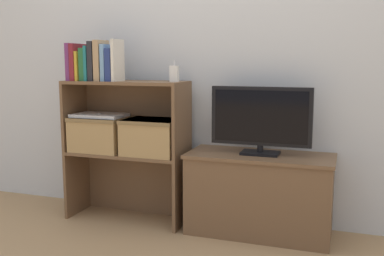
% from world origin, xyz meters
% --- Properties ---
extents(ground_plane, '(16.00, 16.00, 0.00)m').
position_xyz_m(ground_plane, '(0.00, 0.00, 0.00)').
color(ground_plane, '#A37F56').
extents(wall_back, '(10.00, 0.05, 2.40)m').
position_xyz_m(wall_back, '(0.00, 0.40, 1.20)').
color(wall_back, silver).
rests_on(wall_back, ground_plane).
extents(tv_stand, '(0.86, 0.38, 0.49)m').
position_xyz_m(tv_stand, '(0.42, 0.18, 0.24)').
color(tv_stand, brown).
rests_on(tv_stand, ground_plane).
extents(tv, '(0.59, 0.14, 0.40)m').
position_xyz_m(tv, '(0.42, 0.18, 0.70)').
color(tv, black).
rests_on(tv, tv_stand).
extents(bookshelf_lower_tier, '(0.78, 0.31, 0.45)m').
position_xyz_m(bookshelf_lower_tier, '(-0.45, 0.21, 0.28)').
color(bookshelf_lower_tier, brown).
rests_on(bookshelf_lower_tier, ground_plane).
extents(bookshelf_upper_tier, '(0.78, 0.31, 0.46)m').
position_xyz_m(bookshelf_upper_tier, '(-0.45, 0.21, 0.74)').
color(bookshelf_upper_tier, brown).
rests_on(bookshelf_upper_tier, bookshelf_lower_tier).
extents(book_plum, '(0.03, 0.15, 0.24)m').
position_xyz_m(book_plum, '(-0.79, 0.10, 1.02)').
color(book_plum, '#6B2D66').
rests_on(book_plum, bookshelf_upper_tier).
extents(book_maroon, '(0.03, 0.16, 0.23)m').
position_xyz_m(book_maroon, '(-0.76, 0.10, 1.02)').
color(book_maroon, maroon).
rests_on(book_maroon, bookshelf_upper_tier).
extents(book_mustard, '(0.02, 0.15, 0.19)m').
position_xyz_m(book_mustard, '(-0.73, 0.10, 1.00)').
color(book_mustard, gold).
rests_on(book_mustard, bookshelf_upper_tier).
extents(book_forest, '(0.04, 0.13, 0.21)m').
position_xyz_m(book_forest, '(-0.70, 0.10, 1.01)').
color(book_forest, '#286638').
rests_on(book_forest, bookshelf_upper_tier).
extents(book_teal, '(0.02, 0.15, 0.22)m').
position_xyz_m(book_teal, '(-0.66, 0.10, 1.02)').
color(book_teal, '#1E7075').
rests_on(book_teal, bookshelf_upper_tier).
extents(book_charcoal, '(0.03, 0.14, 0.25)m').
position_xyz_m(book_charcoal, '(-0.63, 0.10, 1.03)').
color(book_charcoal, '#232328').
rests_on(book_charcoal, bookshelf_upper_tier).
extents(book_tan, '(0.04, 0.14, 0.25)m').
position_xyz_m(book_tan, '(-0.59, 0.10, 1.03)').
color(book_tan, tan).
rests_on(book_tan, bookshelf_upper_tier).
extents(book_skyblue, '(0.03, 0.13, 0.23)m').
position_xyz_m(book_skyblue, '(-0.55, 0.10, 1.02)').
color(book_skyblue, '#709ECC').
rests_on(book_skyblue, bookshelf_upper_tier).
extents(book_navy, '(0.04, 0.14, 0.20)m').
position_xyz_m(book_navy, '(-0.51, 0.10, 1.01)').
color(book_navy, navy).
rests_on(book_navy, bookshelf_upper_tier).
extents(book_ivory, '(0.02, 0.15, 0.26)m').
position_xyz_m(book_ivory, '(-0.47, 0.10, 1.04)').
color(book_ivory, silver).
rests_on(book_ivory, bookshelf_upper_tier).
extents(baby_monitor, '(0.05, 0.03, 0.13)m').
position_xyz_m(baby_monitor, '(-0.11, 0.15, 0.96)').
color(baby_monitor, white).
rests_on(baby_monitor, bookshelf_upper_tier).
extents(storage_basket_left, '(0.35, 0.27, 0.22)m').
position_xyz_m(storage_basket_left, '(-0.63, 0.14, 0.57)').
color(storage_basket_left, tan).
rests_on(storage_basket_left, bookshelf_lower_tier).
extents(storage_basket_right, '(0.35, 0.27, 0.22)m').
position_xyz_m(storage_basket_right, '(-0.26, 0.14, 0.57)').
color(storage_basket_right, tan).
rests_on(storage_basket_right, bookshelf_lower_tier).
extents(laptop, '(0.33, 0.22, 0.02)m').
position_xyz_m(laptop, '(-0.63, 0.14, 0.68)').
color(laptop, white).
rests_on(laptop, storage_basket_left).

